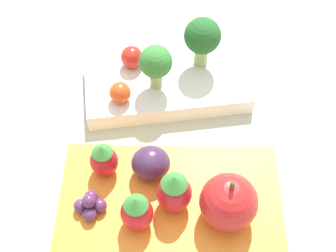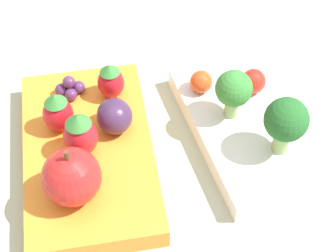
# 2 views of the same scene
# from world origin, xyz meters

# --- Properties ---
(ground_plane) EXTENTS (4.00, 4.00, 0.00)m
(ground_plane) POSITION_xyz_m (0.00, 0.00, 0.00)
(ground_plane) COLOR #ADB7A3
(bento_box_savoury) EXTENTS (0.19, 0.12, 0.02)m
(bento_box_savoury) POSITION_xyz_m (0.01, 0.07, 0.01)
(bento_box_savoury) COLOR white
(bento_box_savoury) RESTS_ON ground_plane
(bento_box_fruit) EXTENTS (0.21, 0.13, 0.02)m
(bento_box_fruit) POSITION_xyz_m (0.01, -0.08, 0.01)
(bento_box_fruit) COLOR orange
(bento_box_fruit) RESTS_ON ground_plane
(broccoli_floret_0) EXTENTS (0.04, 0.04, 0.06)m
(broccoli_floret_0) POSITION_xyz_m (0.00, 0.06, 0.06)
(broccoli_floret_0) COLOR #93B770
(broccoli_floret_0) RESTS_ON bento_box_savoury
(broccoli_floret_1) EXTENTS (0.04, 0.04, 0.06)m
(broccoli_floret_1) POSITION_xyz_m (0.05, 0.09, 0.06)
(broccoli_floret_1) COLOR #93B770
(broccoli_floret_1) RESTS_ON bento_box_savoury
(cherry_tomato_0) EXTENTS (0.03, 0.03, 0.03)m
(cherry_tomato_0) POSITION_xyz_m (-0.03, 0.09, 0.03)
(cherry_tomato_0) COLOR red
(cherry_tomato_0) RESTS_ON bento_box_savoury
(cherry_tomato_1) EXTENTS (0.02, 0.02, 0.02)m
(cherry_tomato_1) POSITION_xyz_m (-0.04, 0.04, 0.03)
(cherry_tomato_1) COLOR #DB4C1E
(cherry_tomato_1) RESTS_ON bento_box_savoury
(apple) EXTENTS (0.05, 0.05, 0.06)m
(apple) POSITION_xyz_m (0.06, -0.10, 0.05)
(apple) COLOR red
(apple) RESTS_ON bento_box_fruit
(strawberry_0) EXTENTS (0.03, 0.03, 0.04)m
(strawberry_0) POSITION_xyz_m (-0.05, -0.05, 0.04)
(strawberry_0) COLOR red
(strawberry_0) RESTS_ON bento_box_fruit
(strawberry_1) EXTENTS (0.03, 0.03, 0.04)m
(strawberry_1) POSITION_xyz_m (-0.02, -0.11, 0.05)
(strawberry_1) COLOR red
(strawberry_1) RESTS_ON bento_box_fruit
(strawberry_2) EXTENTS (0.03, 0.03, 0.05)m
(strawberry_2) POSITION_xyz_m (0.02, -0.09, 0.05)
(strawberry_2) COLOR red
(strawberry_2) RESTS_ON bento_box_fruit
(plum) EXTENTS (0.04, 0.03, 0.03)m
(plum) POSITION_xyz_m (-0.01, -0.05, 0.04)
(plum) COLOR #42284C
(plum) RESTS_ON bento_box_fruit
(grape_cluster) EXTENTS (0.03, 0.03, 0.02)m
(grape_cluster) POSITION_xyz_m (-0.06, -0.09, 0.03)
(grape_cluster) COLOR #562D5B
(grape_cluster) RESTS_ON bento_box_fruit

